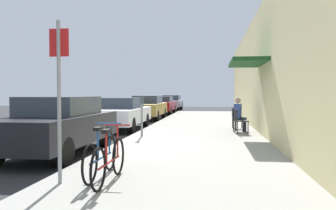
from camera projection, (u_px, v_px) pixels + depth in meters
The scene contains 16 objects.
ground_plane at pixel (116, 147), 9.83m from camera, with size 60.00×60.00×0.00m, color #2D2D30.
sidewalk_slab at pixel (196, 137), 11.51m from camera, with size 4.50×32.00×0.12m, color #9E9B93.
building_facade at pixel (268, 69), 11.11m from camera, with size 1.40×32.00×4.75m.
parked_car_0 at pixel (58, 125), 8.57m from camera, with size 1.80×4.40×1.48m.
parked_car_1 at pixel (121, 113), 14.43m from camera, with size 1.80×4.40×1.38m.
parked_car_2 at pixel (147, 107), 20.18m from camera, with size 1.80×4.40×1.43m.
parked_car_3 at pixel (162, 105), 25.79m from camera, with size 1.80×4.40×1.34m.
parked_car_4 at pixel (172, 102), 32.10m from camera, with size 1.80×4.40×1.40m.
parking_meter at pixel (142, 114), 11.26m from camera, with size 0.12×0.10×1.32m.
street_sign at pixel (59, 89), 5.32m from camera, with size 0.32×0.06×2.60m.
bicycle_0 at pixel (109, 160), 5.42m from camera, with size 0.46×1.71×0.90m.
bicycle_1 at pixel (101, 156), 5.76m from camera, with size 0.46×1.71×0.90m.
cafe_chair_0 at pixel (239, 120), 11.98m from camera, with size 0.50×0.50×0.87m.
cafe_chair_1 at pixel (238, 118), 12.78m from camera, with size 0.55×0.55×0.87m.
seated_patron_1 at pixel (239, 113), 12.75m from camera, with size 0.51×0.46×1.29m.
cafe_chair_2 at pixel (236, 116), 13.85m from camera, with size 0.45×0.45×0.87m.
Camera 1 is at (2.83, -9.49, 1.56)m, focal length 35.80 mm.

